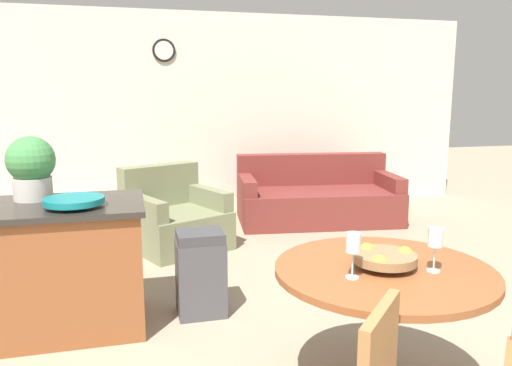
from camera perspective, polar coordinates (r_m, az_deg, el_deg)
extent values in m
cube|color=silver|center=(6.97, -6.86, 7.92)|extent=(8.00, 0.06, 2.70)
cylinder|color=black|center=(6.91, -10.49, 14.67)|extent=(0.30, 0.02, 0.30)
cylinder|color=white|center=(6.89, -10.48, 14.68)|extent=(0.24, 0.01, 0.24)
cylinder|color=brown|center=(2.76, 14.06, -16.79)|extent=(0.11, 0.11, 0.69)
cylinder|color=brown|center=(2.62, 14.41, -9.71)|extent=(1.10, 1.10, 0.03)
cylinder|color=olive|center=(2.61, 14.44, -9.03)|extent=(0.12, 0.12, 0.03)
cylinder|color=olive|center=(2.59, 14.48, -8.26)|extent=(0.32, 0.32, 0.04)
sphere|color=gold|center=(2.65, 16.67, -7.76)|extent=(0.08, 0.08, 0.08)
sphere|color=gold|center=(2.66, 12.54, -7.49)|extent=(0.08, 0.08, 0.08)
sphere|color=gold|center=(2.48, 13.90, -8.87)|extent=(0.08, 0.08, 0.08)
cylinder|color=silver|center=(2.44, 10.92, -10.53)|extent=(0.06, 0.06, 0.01)
cylinder|color=silver|center=(2.42, 10.98, -9.11)|extent=(0.01, 0.01, 0.12)
cylinder|color=silver|center=(2.39, 11.06, -6.68)|extent=(0.07, 0.07, 0.09)
cylinder|color=silver|center=(2.63, 19.61, -9.43)|extent=(0.06, 0.06, 0.01)
cylinder|color=silver|center=(2.61, 19.69, -8.10)|extent=(0.01, 0.01, 0.12)
cylinder|color=silver|center=(2.58, 19.84, -5.83)|extent=(0.07, 0.07, 0.09)
cube|color=brown|center=(3.75, -22.03, -9.20)|extent=(1.17, 0.73, 0.85)
cube|color=#2D2823|center=(3.63, -22.50, -2.55)|extent=(1.23, 0.79, 0.04)
cylinder|color=#147A7F|center=(3.46, -20.03, -2.43)|extent=(0.14, 0.14, 0.02)
cylinder|color=#147A7F|center=(3.46, -20.06, -1.90)|extent=(0.39, 0.39, 0.04)
cylinder|color=beige|center=(3.81, -24.13, -0.56)|extent=(0.26, 0.26, 0.16)
sphere|color=#478E4C|center=(3.78, -24.35, 2.44)|extent=(0.33, 0.33, 0.33)
cube|color=#47474C|center=(3.78, -6.34, -10.70)|extent=(0.35, 0.31, 0.56)
cube|color=#3C3C41|center=(3.68, -6.43, -6.09)|extent=(0.33, 0.29, 0.08)
cube|color=maroon|center=(6.41, 7.07, -2.57)|extent=(2.09, 1.24, 0.42)
cube|color=maroon|center=(6.71, 6.34, 1.61)|extent=(2.00, 0.47, 0.41)
cube|color=maroon|center=(6.24, -1.08, -2.00)|extent=(0.27, 0.93, 0.60)
cube|color=maroon|center=(6.68, 14.71, -1.52)|extent=(0.27, 0.93, 0.60)
cube|color=#7A7F5B|center=(5.38, -9.04, -5.22)|extent=(1.19, 1.21, 0.40)
cube|color=#7A7F5B|center=(5.60, -10.99, -0.22)|extent=(0.90, 0.55, 0.45)
cube|color=#7A7F5B|center=(5.19, -12.73, -4.79)|extent=(0.47, 0.82, 0.60)
cube|color=#7A7F5B|center=(5.55, -5.65, -3.59)|extent=(0.47, 0.82, 0.60)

